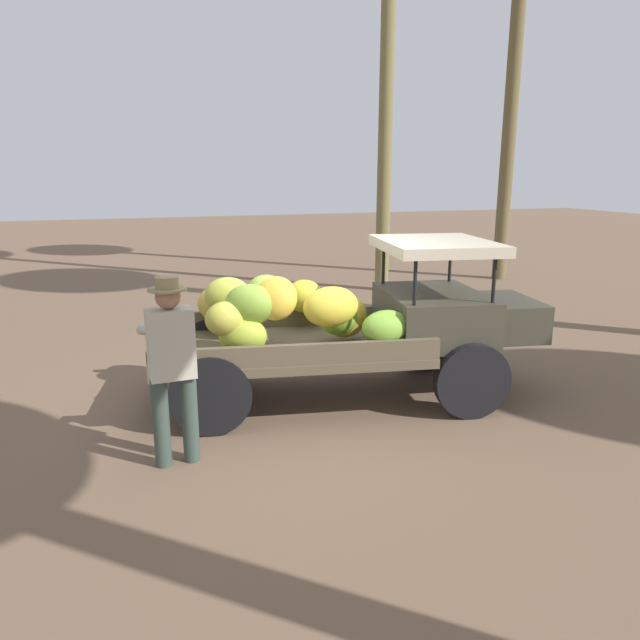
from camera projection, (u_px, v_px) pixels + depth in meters
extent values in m
plane|color=brown|center=(301.00, 402.00, 6.92)|extent=(60.00, 60.00, 0.00)
cube|color=#3C392C|center=(328.00, 360.00, 6.93)|extent=(4.01, 1.14, 0.16)
cylinder|color=black|center=(425.00, 340.00, 7.93)|extent=(0.86, 0.29, 0.84)
cylinder|color=black|center=(472.00, 381.00, 6.39)|extent=(0.86, 0.29, 0.84)
cylinder|color=black|center=(214.00, 350.00, 7.51)|extent=(0.86, 0.29, 0.84)
cylinder|color=black|center=(210.00, 396.00, 5.98)|extent=(0.86, 0.29, 0.84)
cube|color=brown|center=(290.00, 347.00, 6.82)|extent=(3.26, 2.22, 0.10)
cube|color=brown|center=(283.00, 318.00, 7.55)|extent=(2.97, 0.61, 0.22)
cube|color=brown|center=(298.00, 355.00, 6.01)|extent=(2.97, 0.61, 0.22)
cube|color=#3C392C|center=(432.00, 315.00, 6.99)|extent=(1.35, 1.69, 0.55)
cube|color=#3C392C|center=(503.00, 317.00, 7.14)|extent=(0.88, 1.17, 0.44)
cylinder|color=black|center=(450.00, 260.00, 7.54)|extent=(0.04, 0.04, 0.55)
cylinder|color=black|center=(494.00, 278.00, 6.31)|extent=(0.04, 0.04, 0.55)
cylinder|color=black|center=(384.00, 262.00, 7.41)|extent=(0.04, 0.04, 0.55)
cylinder|color=black|center=(415.00, 280.00, 6.17)|extent=(0.04, 0.04, 0.55)
cube|color=beige|center=(436.00, 245.00, 6.79)|extent=(1.47, 1.71, 0.12)
ellipsoid|color=#88C135|center=(338.00, 315.00, 6.75)|extent=(0.53, 0.48, 0.48)
ellipsoid|color=gold|center=(346.00, 317.00, 6.80)|extent=(0.51, 0.45, 0.56)
ellipsoid|color=#86AE38|center=(250.00, 304.00, 6.19)|extent=(0.73, 0.71, 0.52)
ellipsoid|color=gold|center=(228.00, 296.00, 6.79)|extent=(0.66, 0.59, 0.50)
ellipsoid|color=gold|center=(226.00, 319.00, 6.14)|extent=(0.50, 0.54, 0.47)
ellipsoid|color=yellow|center=(304.00, 296.00, 7.34)|extent=(0.67, 0.69, 0.52)
ellipsoid|color=#80B83A|center=(386.00, 327.00, 6.30)|extent=(0.59, 0.45, 0.41)
ellipsoid|color=gold|center=(220.00, 306.00, 7.19)|extent=(0.82, 0.83, 0.59)
ellipsoid|color=yellow|center=(331.00, 307.00, 6.27)|extent=(0.69, 0.54, 0.47)
ellipsoid|color=#B5CA3C|center=(243.00, 336.00, 6.18)|extent=(0.62, 0.56, 0.45)
ellipsoid|color=gold|center=(276.00, 298.00, 6.23)|extent=(0.65, 0.67, 0.57)
ellipsoid|color=#98BD41|center=(266.00, 293.00, 6.73)|extent=(0.51, 0.51, 0.45)
cylinder|color=#37463D|center=(161.00, 423.00, 5.34)|extent=(0.15, 0.15, 0.84)
cylinder|color=#37463D|center=(190.00, 418.00, 5.43)|extent=(0.15, 0.15, 0.84)
cube|color=#BAB5A2|center=(171.00, 344.00, 5.20)|extent=(0.41, 0.26, 0.63)
cylinder|color=#BAB5A2|center=(157.00, 332.00, 5.23)|extent=(0.34, 0.36, 0.10)
cylinder|color=#BAB5A2|center=(180.00, 330.00, 5.31)|extent=(0.31, 0.39, 0.10)
sphere|color=#946C50|center=(168.00, 297.00, 5.10)|extent=(0.22, 0.22, 0.22)
cylinder|color=#918156|center=(167.00, 289.00, 5.08)|extent=(0.34, 0.34, 0.02)
cylinder|color=#918156|center=(167.00, 282.00, 5.07)|extent=(0.20, 0.20, 0.10)
cylinder|color=brown|center=(514.00, 71.00, 13.74)|extent=(0.33, 0.33, 9.82)
cylinder|color=olive|center=(387.00, 51.00, 12.28)|extent=(0.31, 0.31, 10.12)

